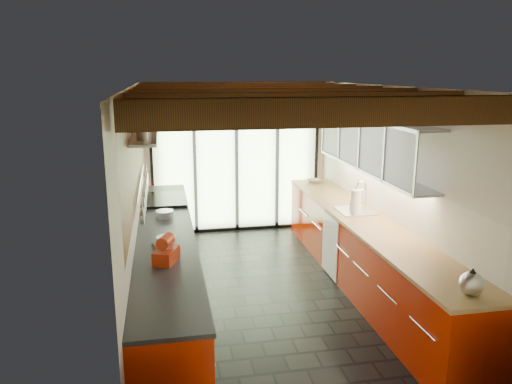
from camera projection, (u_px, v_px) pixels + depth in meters
ground at (269, 294)px, 6.39m from camera, size 5.50×5.50×0.00m
room_shell at (270, 167)px, 6.00m from camera, size 5.50×5.50×5.50m
ceiling_beams at (264, 97)px, 6.17m from camera, size 3.14×5.06×4.90m
glass_door at (236, 138)px, 8.57m from camera, size 2.95×0.10×2.90m
left_counter at (166, 267)px, 6.05m from camera, size 0.68×5.00×0.92m
range_stove at (165, 230)px, 7.43m from camera, size 0.66×0.90×0.97m
right_counter at (364, 253)px, 6.51m from camera, size 0.68×5.00×0.92m
sink_assembly at (356, 208)px, 6.78m from camera, size 0.45×0.52×0.43m
upper_cabinets_right at (372, 144)px, 6.50m from camera, size 0.34×3.00×3.00m
left_wall_fixtures at (145, 156)px, 5.98m from camera, size 0.28×2.60×0.96m
stand_mixer at (166, 251)px, 4.96m from camera, size 0.29×0.36×0.29m
pot_large at (166, 242)px, 5.35m from camera, size 0.26×0.26×0.13m
pot_small at (165, 214)px, 6.49m from camera, size 0.30×0.30×0.09m
cutting_board at (166, 247)px, 5.37m from camera, size 0.30×0.36×0.03m
kettle at (472, 282)px, 4.23m from camera, size 0.24×0.27×0.25m
paper_towel at (356, 201)px, 6.71m from camera, size 0.18×0.18×0.36m
soap_bottle at (354, 204)px, 6.78m from camera, size 0.11×0.11×0.19m
bowl at (314, 181)px, 8.54m from camera, size 0.24×0.24×0.05m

